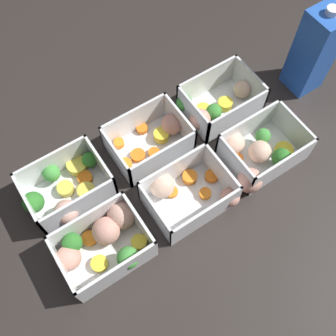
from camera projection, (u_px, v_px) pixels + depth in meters
name	position (u px, v px, depth m)	size (l,w,h in m)	color
ground_plane	(168.00, 174.00, 0.77)	(4.00, 4.00, 0.00)	#282321
container_near_left	(104.00, 240.00, 0.68)	(0.17, 0.12, 0.07)	white
container_near_center	(187.00, 192.00, 0.72)	(0.16, 0.15, 0.07)	white
container_near_right	(258.00, 154.00, 0.76)	(0.17, 0.14, 0.07)	white
container_far_left	(65.00, 189.00, 0.73)	(0.16, 0.13, 0.07)	white
container_far_center	(153.00, 139.00, 0.78)	(0.17, 0.12, 0.07)	white
container_far_right	(216.00, 104.00, 0.81)	(0.17, 0.11, 0.07)	white
juice_carton	(314.00, 51.00, 0.79)	(0.07, 0.07, 0.20)	blue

